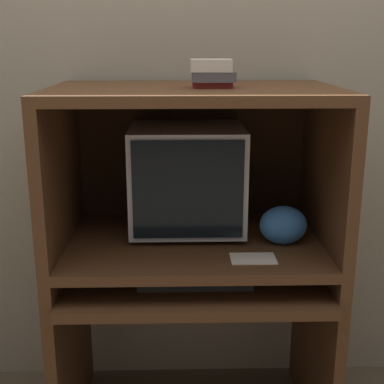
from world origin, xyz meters
TOP-DOWN VIEW (x-y plane):
  - wall_back at (0.00, 0.71)m, footprint 6.00×0.06m
  - desk_base at (0.00, 0.28)m, footprint 1.00×0.68m
  - desk_monitor_shelf at (0.00, 0.32)m, footprint 1.00×0.65m
  - hutch_upper at (0.00, 0.36)m, footprint 1.00×0.65m
  - crt_monitor at (-0.02, 0.42)m, footprint 0.42×0.38m
  - keyboard at (0.00, 0.19)m, footprint 0.40×0.15m
  - mouse at (0.27, 0.19)m, footprint 0.06×0.04m
  - snack_bag at (0.32, 0.27)m, footprint 0.17×0.13m
  - book_stack at (0.06, 0.28)m, footprint 0.15×0.11m
  - paper_card at (0.19, 0.13)m, footprint 0.15×0.10m

SIDE VIEW (x-z plane):
  - desk_base at x=0.00m, z-range 0.10..0.78m
  - keyboard at x=0.00m, z-range 0.68..0.70m
  - mouse at x=0.27m, z-range 0.68..0.71m
  - desk_monitor_shelf at x=0.00m, z-range 0.71..0.82m
  - paper_card at x=0.19m, z-range 0.79..0.79m
  - snack_bag at x=0.32m, z-range 0.79..0.93m
  - crt_monitor at x=-0.02m, z-range 0.80..1.20m
  - hutch_upper at x=0.00m, z-range 0.89..1.44m
  - wall_back at x=0.00m, z-range 0.00..2.60m
  - book_stack at x=0.06m, z-range 1.35..1.44m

